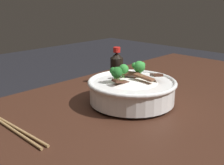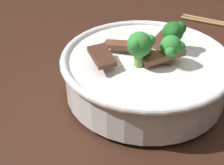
{
  "view_description": "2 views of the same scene",
  "coord_description": "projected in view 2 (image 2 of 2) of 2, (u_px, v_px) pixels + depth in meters",
  "views": [
    {
      "loc": [
        -0.59,
        -0.41,
        1.11
      ],
      "look_at": [
        -0.02,
        0.13,
        0.87
      ],
      "focal_mm": 45.97,
      "sensor_mm": 36.0,
      "label": 1
    },
    {
      "loc": [
        0.4,
        0.24,
        1.11
      ],
      "look_at": [
        0.06,
        0.05,
        0.84
      ],
      "focal_mm": 49.52,
      "sensor_mm": 36.0,
      "label": 2
    }
  ],
  "objects": [
    {
      "name": "rice_bowl",
      "position": [
        146.0,
        70.0,
        0.48
      ],
      "size": [
        0.26,
        0.26,
        0.12
      ],
      "color": "white",
      "rests_on": "dining_table"
    },
    {
      "name": "dining_table",
      "position": [
        101.0,
        122.0,
        0.62
      ],
      "size": [
        1.54,
        0.85,
        0.81
      ],
      "color": "#381E14",
      "rests_on": "ground"
    }
  ]
}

